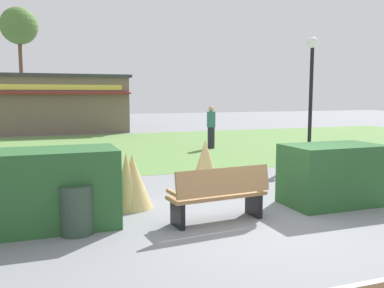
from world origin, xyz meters
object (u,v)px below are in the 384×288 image
park_bench (219,194)px  parked_car_center_slot (84,115)px  food_kiosk (51,104)px  parked_car_west_slot (4,116)px  tree_left_bg (19,27)px  person_strolling (211,127)px  lamppost_mid (311,83)px  trash_bin (76,209)px

park_bench → parked_car_center_slot: bearing=89.6°
food_kiosk → parked_car_west_slot: 7.17m
food_kiosk → tree_left_bg: bearing=101.0°
person_strolling → parked_car_center_slot: 16.78m
lamppost_mid → food_kiosk: lamppost_mid is taller
trash_bin → parked_car_west_slot: size_ratio=0.18×
lamppost_mid → trash_bin: size_ratio=5.19×
lamppost_mid → parked_car_west_slot: bearing=118.3°
food_kiosk → parked_car_west_slot: size_ratio=2.00×
park_bench → trash_bin: size_ratio=2.27×
person_strolling → tree_left_bg: 22.06m
park_bench → food_kiosk: bearing=96.8°
trash_bin → tree_left_bg: (-1.85, 28.36, 6.87)m
person_strolling → tree_left_bg: tree_left_bg is taller
food_kiosk → parked_car_west_slot: food_kiosk is taller
person_strolling → tree_left_bg: bearing=4.1°
person_strolling → tree_left_bg: (-7.71, 19.65, 6.40)m
park_bench → trash_bin: 2.30m
trash_bin → food_kiosk: size_ratio=0.09×
lamppost_mid → trash_bin: 9.57m
person_strolling → parked_car_west_slot: size_ratio=0.39×
lamppost_mid → trash_bin: (-7.86, -5.03, -2.13)m
tree_left_bg → parked_car_west_slot: bearing=-109.3°
trash_bin → person_strolling: size_ratio=0.45×
trash_bin → parked_car_west_slot: parked_car_west_slot is taller
parked_car_west_slot → food_kiosk: bearing=-65.0°
trash_bin → food_kiosk: 18.74m
person_strolling → parked_car_center_slot: size_ratio=0.40×
person_strolling → parked_car_center_slot: (-3.39, 16.43, -0.22)m
food_kiosk → parked_car_west_slot: (-3.01, 6.44, -0.99)m
parked_car_west_slot → tree_left_bg: bearing=70.7°
parked_car_west_slot → trash_bin: bearing=-83.2°
food_kiosk → parked_car_west_slot: bearing=115.0°
lamppost_mid → tree_left_bg: 25.70m
lamppost_mid → parked_car_west_slot: lamppost_mid is taller
park_bench → person_strolling: size_ratio=1.03×
lamppost_mid → parked_car_center_slot: (-5.38, 20.10, -1.87)m
lamppost_mid → parked_car_center_slot: bearing=105.0°
park_bench → parked_car_west_slot: parked_car_west_slot is taller
person_strolling → parked_car_west_slot: bearing=10.9°
parked_car_west_slot → tree_left_bg: 7.45m
parked_car_center_slot → tree_left_bg: size_ratio=0.49×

